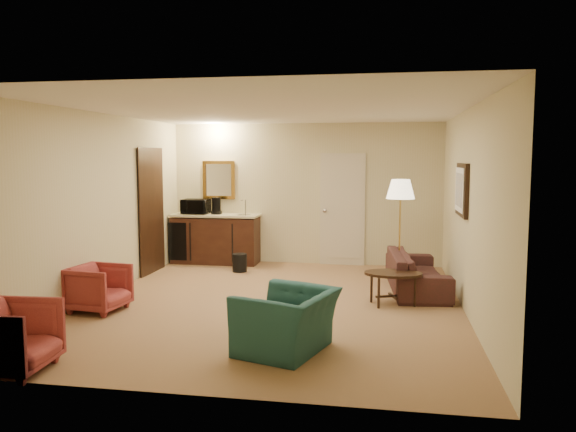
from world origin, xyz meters
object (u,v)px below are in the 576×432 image
(sofa, at_px, (417,265))
(waste_bin, at_px, (240,263))
(microwave, at_px, (196,205))
(rose_chair_far, at_px, (11,334))
(coffee_table, at_px, (393,288))
(teal_armchair, at_px, (287,311))
(floor_lamp, at_px, (400,232))
(coffee_maker, at_px, (216,206))
(rose_chair_near, at_px, (99,286))
(wetbar_cabinet, at_px, (216,239))

(sofa, height_order, waste_bin, sofa)
(microwave, bearing_deg, rose_chair_far, -85.19)
(coffee_table, relative_size, microwave, 1.55)
(coffee_table, height_order, waste_bin, coffee_table)
(teal_armchair, distance_m, microwave, 5.22)
(rose_chair_far, bearing_deg, floor_lamp, -43.20)
(floor_lamp, xyz_separation_m, coffee_maker, (-3.33, 1.24, 0.25))
(sofa, height_order, floor_lamp, floor_lamp)
(teal_armchair, distance_m, rose_chair_near, 2.86)
(coffee_table, relative_size, floor_lamp, 0.47)
(sofa, distance_m, rose_chair_far, 5.51)
(sofa, xyz_separation_m, rose_chair_near, (-4.10, -1.87, -0.05))
(coffee_table, bearing_deg, microwave, 145.68)
(rose_chair_near, bearing_deg, teal_armchair, -105.30)
(teal_armchair, distance_m, waste_bin, 4.11)
(wetbar_cabinet, bearing_deg, rose_chair_near, -98.24)
(rose_chair_near, height_order, floor_lamp, floor_lamp)
(rose_chair_far, height_order, floor_lamp, floor_lamp)
(coffee_table, distance_m, waste_bin, 3.13)
(rose_chair_near, relative_size, floor_lamp, 0.40)
(floor_lamp, bearing_deg, coffee_maker, 159.59)
(coffee_table, height_order, microwave, microwave)
(wetbar_cabinet, height_order, coffee_maker, coffee_maker)
(teal_armchair, relative_size, waste_bin, 3.07)
(rose_chair_near, bearing_deg, coffee_maker, -1.60)
(rose_chair_far, distance_m, floor_lamp, 5.62)
(wetbar_cabinet, bearing_deg, coffee_maker, 42.81)
(coffee_maker, bearing_deg, sofa, -14.92)
(sofa, xyz_separation_m, coffee_maker, (-3.58, 1.60, 0.70))
(rose_chair_near, height_order, coffee_maker, coffee_maker)
(waste_bin, bearing_deg, rose_chair_near, -112.83)
(floor_lamp, distance_m, microwave, 3.93)
(floor_lamp, bearing_deg, rose_chair_far, -129.96)
(floor_lamp, height_order, microwave, floor_lamp)
(floor_lamp, xyz_separation_m, waste_bin, (-2.70, 0.50, -0.67))
(teal_armchair, distance_m, coffee_maker, 5.07)
(teal_armchair, bearing_deg, waste_bin, -141.11)
(rose_chair_far, xyz_separation_m, waste_bin, (0.90, 4.80, -0.20))
(rose_chair_far, xyz_separation_m, coffee_maker, (0.27, 5.54, 0.71))
(sofa, xyz_separation_m, coffee_table, (-0.36, -0.90, -0.15))
(rose_chair_near, height_order, coffee_table, rose_chair_near)
(wetbar_cabinet, distance_m, microwave, 0.73)
(sofa, xyz_separation_m, floor_lamp, (-0.25, 0.36, 0.45))
(rose_chair_far, bearing_deg, microwave, -1.94)
(floor_lamp, distance_m, coffee_maker, 3.56)
(teal_armchair, bearing_deg, wetbar_cabinet, -137.21)
(teal_armchair, height_order, coffee_table, teal_armchair)
(wetbar_cabinet, xyz_separation_m, teal_armchair, (2.15, -4.53, -0.04))
(rose_chair_near, distance_m, coffee_maker, 3.58)
(microwave, bearing_deg, wetbar_cabinet, 5.38)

